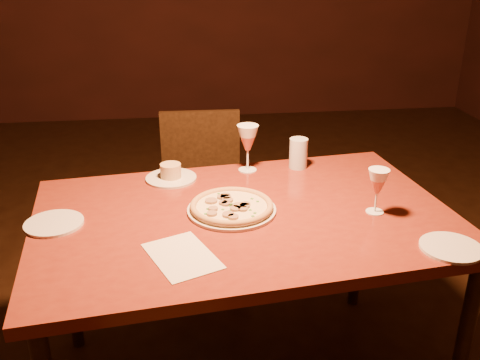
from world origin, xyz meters
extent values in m
plane|color=black|center=(0.00, 0.00, 0.00)|extent=(7.00, 7.00, 0.00)
cube|color=maroon|center=(0.15, -0.27, 0.74)|extent=(1.51, 1.07, 0.04)
cylinder|color=black|center=(-0.54, 0.05, 0.36)|extent=(0.05, 0.05, 0.72)
cylinder|color=black|center=(0.84, -0.59, 0.36)|extent=(0.05, 0.05, 0.72)
cylinder|color=black|center=(0.75, 0.20, 0.36)|extent=(0.05, 0.05, 0.72)
cube|color=black|center=(0.04, 0.54, 0.44)|extent=(0.42, 0.42, 0.04)
cube|color=black|center=(0.05, 0.73, 0.65)|extent=(0.41, 0.04, 0.39)
cylinder|color=black|center=(-0.13, 0.38, 0.21)|extent=(0.03, 0.03, 0.42)
cylinder|color=black|center=(-0.12, 0.71, 0.21)|extent=(0.03, 0.03, 0.42)
cylinder|color=black|center=(0.20, 0.37, 0.21)|extent=(0.03, 0.03, 0.42)
cylinder|color=black|center=(0.21, 0.70, 0.21)|extent=(0.03, 0.03, 0.42)
cylinder|color=silver|center=(0.10, -0.25, 0.77)|extent=(0.31, 0.31, 0.01)
cylinder|color=beige|center=(0.10, -0.25, 0.78)|extent=(0.28, 0.28, 0.01)
torus|color=tan|center=(0.10, -0.25, 0.78)|extent=(0.29, 0.29, 0.02)
cylinder|color=silver|center=(-0.10, 0.06, 0.77)|extent=(0.20, 0.20, 0.01)
cylinder|color=tan|center=(-0.10, 0.06, 0.80)|extent=(0.08, 0.08, 0.05)
cylinder|color=silver|center=(0.42, 0.12, 0.82)|extent=(0.07, 0.07, 0.12)
cylinder|color=silver|center=(-0.49, -0.27, 0.77)|extent=(0.19, 0.19, 0.01)
cylinder|color=silver|center=(0.73, -0.58, 0.77)|extent=(0.19, 0.19, 0.01)
cube|color=beige|center=(-0.07, -0.52, 0.76)|extent=(0.25, 0.29, 0.00)
camera|label=1|loc=(-0.08, -1.89, 1.59)|focal=40.00mm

